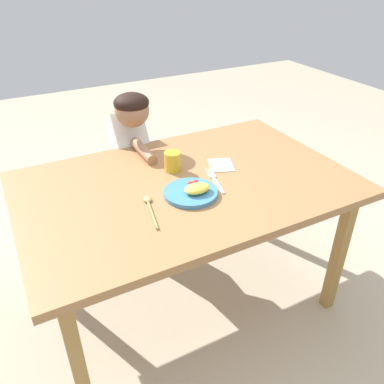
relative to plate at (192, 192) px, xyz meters
The scene contains 8 objects.
ground_plane 0.75m from the plate, 74.73° to the left, with size 8.00×8.00×0.00m, color #B8AB90.
dining_table 0.14m from the plate, 74.73° to the left, with size 1.43×0.93×0.72m.
plate is the anchor object (origin of this frame).
fork 0.15m from the plate, 21.01° to the left, with size 0.07×0.22×0.01m.
spoon 0.19m from the plate, behind, with size 0.07×0.23×0.01m.
drinking_cup 0.24m from the plate, 84.71° to the left, with size 0.07×0.07×0.09m, color gold.
person 0.68m from the plate, 93.50° to the left, with size 0.19×0.47×1.00m.
napkin 0.29m from the plate, 34.61° to the left, with size 0.11×0.13×0.00m, color white.
Camera 1 is at (-0.67, -1.32, 1.58)m, focal length 36.50 mm.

